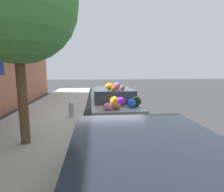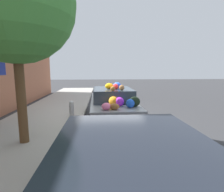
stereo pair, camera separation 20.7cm
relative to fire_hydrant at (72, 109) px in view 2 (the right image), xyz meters
The scene contains 6 objects.
ground_plane 1.65m from the fire_hydrant, 96.49° to the right, with size 60.00×60.00×0.00m, color #38383A.
sidewalk_curb 1.22m from the fire_hydrant, 98.94° to the left, with size 24.00×3.20×0.13m.
street_tree 4.19m from the fire_hydrant, 159.84° to the left, with size 3.06×3.06×5.16m.
fire_hydrant is the anchor object (origin of this frame).
art_car 1.72m from the fire_hydrant, 98.06° to the right, with size 4.38×1.80×1.61m.
parked_car_plain 5.64m from the fire_hydrant, 164.28° to the right, with size 4.31×1.84×1.42m.
Camera 2 is at (-7.01, 0.37, 2.11)m, focal length 28.00 mm.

